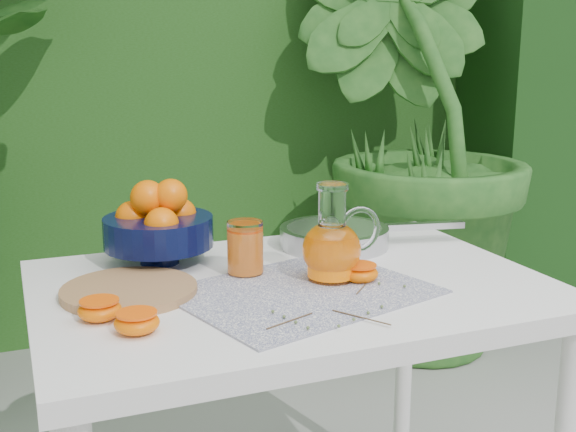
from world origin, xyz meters
name	(u,v)px	position (x,y,z in m)	size (l,w,h in m)	color
hedge_backdrop	(112,50)	(0.06, 2.06, 1.19)	(8.00, 1.65, 2.50)	#224E16
potted_plant_right	(408,132)	(1.07, 1.13, 0.88)	(1.76, 1.76, 1.76)	#225A1E
white_table	(292,320)	(0.08, -0.08, 0.67)	(1.00, 0.70, 0.75)	white
placemat	(302,291)	(0.07, -0.15, 0.75)	(0.45, 0.35, 0.00)	#0D1249
cutting_board	(129,291)	(-0.23, -0.04, 0.76)	(0.26, 0.26, 0.02)	#956A43
fruit_bowl	(158,225)	(-0.14, 0.14, 0.83)	(0.25, 0.25, 0.19)	black
juice_pitcher	(333,246)	(0.16, -0.11, 0.82)	(0.17, 0.12, 0.19)	white
juice_tumbler	(245,249)	(0.01, -0.01, 0.81)	(0.08, 0.08, 0.11)	white
saute_pan	(336,236)	(0.27, 0.12, 0.78)	(0.47, 0.30, 0.05)	#B3B3B7
orange_halves	(208,300)	(-0.12, -0.17, 0.77)	(0.60, 0.20, 0.04)	#FC6C02
thyme_sprigs	(342,304)	(0.11, -0.26, 0.76)	(0.32, 0.26, 0.01)	#4F3924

